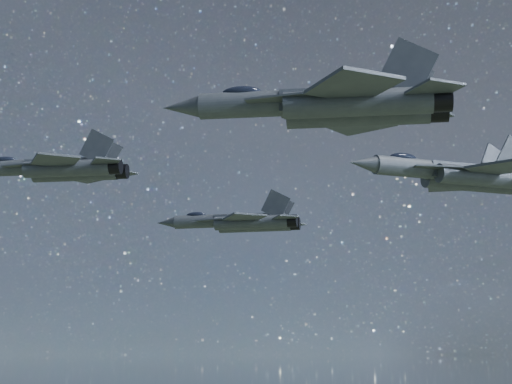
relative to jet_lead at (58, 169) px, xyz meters
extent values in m
cylinder|color=#333A40|center=(-3.79, 1.18, 0.21)|extent=(7.10, 3.48, 1.47)
ellipsoid|color=black|center=(-4.87, 1.52, 0.92)|extent=(2.44, 1.61, 0.73)
cube|color=#333A40|center=(0.89, -0.28, 0.16)|extent=(7.81, 3.65, 1.23)
cylinder|color=#333A40|center=(0.97, -1.29, -0.26)|extent=(8.01, 3.76, 1.47)
cylinder|color=#333A40|center=(1.54, 0.51, -0.26)|extent=(8.01, 3.76, 1.47)
cylinder|color=black|center=(5.12, -2.58, -0.26)|extent=(1.58, 1.66, 1.36)
cylinder|color=black|center=(5.68, -0.78, -0.26)|extent=(1.58, 1.66, 1.36)
cube|color=#333A40|center=(-2.55, -0.54, 0.10)|extent=(4.81, 3.24, 0.11)
cube|color=#333A40|center=(-1.79, 1.89, 0.10)|extent=(4.99, 1.57, 0.11)
cube|color=#333A40|center=(0.12, -3.40, -0.07)|extent=(4.50, 4.83, 0.19)
cube|color=#333A40|center=(2.03, 2.73, -0.07)|extent=(5.41, 5.36, 0.19)
cube|color=#333A40|center=(4.39, -3.64, -0.07)|extent=(2.64, 2.78, 0.14)
cube|color=#333A40|center=(5.68, 0.50, -0.07)|extent=(3.21, 3.19, 0.14)
cube|color=#333A40|center=(3.52, -2.33, 1.53)|extent=(3.10, 1.37, 3.36)
cube|color=#333A40|center=(4.22, -0.08, 1.53)|extent=(3.24, 0.86, 3.36)
cylinder|color=#333A40|center=(14.75, 13.57, -2.18)|extent=(7.04, 3.88, 1.47)
cone|color=#333A40|center=(10.52, 15.20, -2.18)|extent=(2.59, 2.04, 1.32)
ellipsoid|color=black|center=(13.69, 13.98, -1.47)|extent=(2.45, 1.73, 0.73)
cube|color=#333A40|center=(19.32, 11.81, -2.23)|extent=(7.72, 4.10, 1.23)
cylinder|color=#333A40|center=(19.33, 10.80, -2.65)|extent=(7.92, 4.22, 1.47)
cylinder|color=#333A40|center=(20.01, 12.56, -2.65)|extent=(7.92, 4.22, 1.47)
cylinder|color=black|center=(23.38, 9.24, -2.65)|extent=(1.63, 1.71, 1.36)
cylinder|color=black|center=(24.06, 11.00, -2.65)|extent=(1.63, 1.71, 1.36)
cube|color=#333A40|center=(15.87, 11.78, -2.29)|extent=(4.70, 3.48, 0.11)
cube|color=#333A40|center=(16.79, 14.15, -2.29)|extent=(5.01, 1.88, 0.11)
cube|color=#333A40|center=(18.35, 8.75, -2.46)|extent=(4.29, 4.66, 0.19)
cube|color=#333A40|center=(20.65, 14.74, -2.46)|extent=(5.39, 5.30, 0.19)
cube|color=#333A40|center=(22.59, 8.23, -2.46)|extent=(2.51, 2.67, 0.14)
cube|color=#333A40|center=(24.15, 12.28, -2.46)|extent=(3.20, 3.17, 0.14)
cube|color=#333A40|center=(21.80, 9.60, -0.86)|extent=(3.02, 1.56, 3.36)
cube|color=#333A40|center=(22.65, 11.79, -0.86)|extent=(3.19, 1.07, 3.36)
cylinder|color=#333A40|center=(14.83, -23.86, -0.89)|extent=(8.12, 3.87, 1.68)
cone|color=#333A40|center=(9.88, -22.39, -0.89)|extent=(2.91, 2.18, 1.51)
ellipsoid|color=black|center=(13.59, -23.49, -0.08)|extent=(2.78, 1.81, 0.83)
cube|color=#333A40|center=(20.20, -25.44, -0.94)|extent=(8.92, 4.05, 1.40)
cylinder|color=#333A40|center=(20.31, -26.60, -1.43)|extent=(9.15, 4.17, 1.68)
cylinder|color=#333A40|center=(20.92, -24.53, -1.43)|extent=(9.15, 4.17, 1.68)
cylinder|color=black|center=(25.06, -28.00, -1.43)|extent=(1.78, 1.88, 1.55)
cylinder|color=black|center=(25.67, -25.93, -1.43)|extent=(1.78, 1.88, 1.55)
cube|color=#333A40|center=(16.28, -25.80, -1.02)|extent=(5.51, 3.63, 0.13)
cube|color=#333A40|center=(17.10, -23.01, -1.02)|extent=(5.69, 1.71, 0.13)
cube|color=#333A40|center=(19.37, -29.01, -1.21)|extent=(5.18, 5.56, 0.22)
cube|color=#333A40|center=(21.45, -21.99, -1.21)|extent=(6.18, 6.13, 0.22)
cube|color=#333A40|center=(24.25, -29.22, -1.21)|extent=(3.04, 3.20, 0.16)
cube|color=#333A40|center=(25.65, -24.47, -1.21)|extent=(3.66, 3.65, 0.16)
cube|color=#333A40|center=(23.23, -27.74, 0.62)|extent=(3.55, 1.51, 3.83)
cube|color=#333A40|center=(23.99, -25.16, 0.62)|extent=(3.71, 0.93, 3.83)
cylinder|color=#333A40|center=(31.70, -6.09, -0.25)|extent=(8.41, 3.25, 1.73)
cone|color=#333A40|center=(26.45, -7.09, -0.25)|extent=(2.91, 2.03, 1.56)
ellipsoid|color=black|center=(30.39, -6.34, 0.59)|extent=(2.82, 1.64, 0.86)
cube|color=#333A40|center=(37.38, -5.01, -0.30)|extent=(9.27, 3.35, 1.45)
cylinder|color=#333A40|center=(38.02, -6.02, -0.80)|extent=(9.50, 3.45, 1.73)
cylinder|color=#333A40|center=(37.61, -3.83, -0.80)|extent=(9.50, 3.45, 1.73)
cube|color=#333A40|center=(33.94, -7.19, -0.38)|extent=(5.79, 1.24, 0.13)
cube|color=#333A40|center=(33.38, -4.24, -0.38)|extent=(5.82, 3.28, 0.13)
cube|color=#333A40|center=(38.30, -8.68, -0.58)|extent=(6.35, 6.38, 0.22)
cube|color=#333A40|center=(36.89, -1.25, -0.58)|extent=(5.67, 5.99, 0.22)
cube|color=#333A40|center=(41.92, -1.54, -0.58)|extent=(3.33, 3.47, 0.17)
cube|color=#333A40|center=(40.72, -2.96, 1.31)|extent=(3.77, 1.20, 3.96)
camera|label=1|loc=(7.15, -70.81, -16.52)|focal=55.00mm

